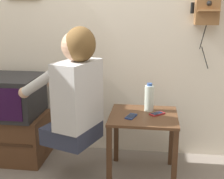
# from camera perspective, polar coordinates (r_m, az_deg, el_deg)

# --- Properties ---
(wall_back) EXTENTS (6.80, 0.05, 2.55)m
(wall_back) POSITION_cam_1_polar(r_m,az_deg,el_deg) (2.92, -3.63, 12.80)
(wall_back) COLOR silver
(wall_back) RESTS_ON ground_plane
(side_table) EXTENTS (0.54, 0.50, 0.54)m
(side_table) POSITION_cam_1_polar(r_m,az_deg,el_deg) (2.57, 5.71, -6.90)
(side_table) COLOR #51331E
(side_table) RESTS_ON ground_plane
(person) EXTENTS (0.64, 0.57, 0.92)m
(person) POSITION_cam_1_polar(r_m,az_deg,el_deg) (2.41, -6.69, 0.08)
(person) COLOR #2D3347
(person) RESTS_ON ground_plane
(tv_stand) EXTENTS (0.63, 0.44, 0.43)m
(tv_stand) POSITION_cam_1_polar(r_m,az_deg,el_deg) (3.08, -17.74, -8.18)
(tv_stand) COLOR #51331E
(tv_stand) RESTS_ON ground_plane
(television) EXTENTS (0.52, 0.49, 0.36)m
(television) POSITION_cam_1_polar(r_m,az_deg,el_deg) (2.94, -18.14, -1.15)
(television) COLOR #232326
(television) RESTS_ON tv_stand
(wall_phone_antique) EXTENTS (0.23, 0.18, 0.73)m
(wall_phone_antique) POSITION_cam_1_polar(r_m,az_deg,el_deg) (2.81, 17.05, 14.49)
(wall_phone_antique) COLOR olive
(cell_phone_held) EXTENTS (0.09, 0.14, 0.01)m
(cell_phone_held) POSITION_cam_1_polar(r_m,az_deg,el_deg) (2.47, 3.52, -4.92)
(cell_phone_held) COLOR navy
(cell_phone_held) RESTS_ON side_table
(cell_phone_spare) EXTENTS (0.13, 0.13, 0.01)m
(cell_phone_spare) POSITION_cam_1_polar(r_m,az_deg,el_deg) (2.55, 8.25, -4.41)
(cell_phone_spare) COLOR maroon
(cell_phone_spare) RESTS_ON side_table
(water_bottle) EXTENTS (0.08, 0.08, 0.24)m
(water_bottle) POSITION_cam_1_polar(r_m,az_deg,el_deg) (2.60, 6.82, -1.53)
(water_bottle) COLOR silver
(water_bottle) RESTS_ON side_table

